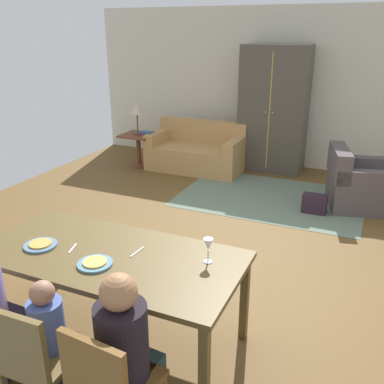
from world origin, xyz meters
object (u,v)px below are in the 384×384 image
at_px(plate_near_child, 95,264).
at_px(couch, 197,152).
at_px(dining_chair_child, 33,356).
at_px(book_upper, 147,133).
at_px(handbag, 314,204).
at_px(wine_glass, 208,246).
at_px(dining_table, 110,261).
at_px(person_woman, 127,361).
at_px(book_lower, 146,134).
at_px(side_table, 138,145).
at_px(armoire, 273,110).
at_px(armchair, 358,184).
at_px(table_lamp, 137,110).
at_px(person_child, 54,346).
at_px(plate_near_man, 41,245).

height_order(plate_near_child, couch, couch).
distance_m(dining_chair_child, book_upper, 5.32).
bearing_deg(handbag, book_upper, 163.44).
bearing_deg(wine_glass, plate_near_child, -153.28).
relative_size(dining_table, person_woman, 1.79).
bearing_deg(book_lower, plate_near_child, -64.72).
relative_size(plate_near_child, side_table, 0.43).
xyz_separation_m(plate_near_child, book_lower, (-2.02, 4.27, -0.18)).
bearing_deg(person_woman, armoire, 95.26).
height_order(couch, side_table, couch).
relative_size(armchair, table_lamp, 1.93).
height_order(person_woman, book_lower, person_woman).
relative_size(table_lamp, book_upper, 2.45).
relative_size(dining_chair_child, handbag, 2.72).
height_order(dining_table, book_lower, dining_table).
relative_size(side_table, table_lamp, 1.07).
bearing_deg(armchair, armoire, 142.42).
bearing_deg(table_lamp, plate_near_child, -62.92).
xyz_separation_m(couch, book_upper, (-0.86, -0.24, 0.32)).
distance_m(dining_chair_child, handbag, 4.17).
height_order(armchair, book_upper, armchair).
distance_m(dining_table, dining_chair_child, 0.86).
height_order(plate_near_child, person_woman, person_woman).
height_order(dining_chair_child, book_upper, dining_chair_child).
height_order(person_child, armoire, armoire).
height_order(plate_near_child, armoire, armoire).
height_order(person_child, armchair, person_child).
bearing_deg(couch, plate_near_child, -75.79).
bearing_deg(dining_chair_child, person_child, 90.94).
bearing_deg(armoire, dining_chair_child, -90.42).
height_order(dining_table, armoire, armoire).
height_order(dining_chair_child, side_table, dining_chair_child).
bearing_deg(plate_near_man, armchair, 60.87).
bearing_deg(plate_near_child, table_lamp, 117.08).
bearing_deg(dining_table, person_woman, -50.17).
xyz_separation_m(person_woman, book_upper, (-2.55, 4.75, 0.11)).
xyz_separation_m(dining_chair_child, person_woman, (0.55, 0.18, 0.02)).
distance_m(person_woman, book_upper, 5.39).
xyz_separation_m(wine_glass, table_lamp, (-2.89, 3.90, 0.12)).
xyz_separation_m(wine_glass, side_table, (-2.89, 3.90, -0.52)).
height_order(armchair, handbag, armchair).
relative_size(dining_chair_child, couch, 0.53).
relative_size(couch, book_lower, 7.40).
height_order(dining_chair_child, person_woman, person_woman).
bearing_deg(plate_near_child, side_table, 117.08).
bearing_deg(armoire, dining_table, -90.51).
bearing_deg(person_woman, table_lamp, 119.92).
bearing_deg(couch, person_woman, -71.28).
bearing_deg(side_table, couch, 14.01).
xyz_separation_m(plate_near_man, couch, (-0.60, 4.46, -0.46)).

